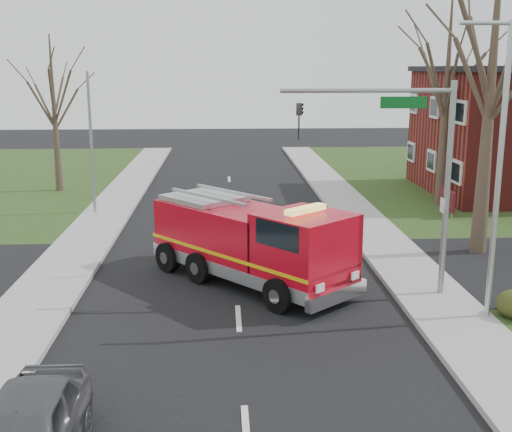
{
  "coord_description": "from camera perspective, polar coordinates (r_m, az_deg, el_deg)",
  "views": [
    {
      "loc": [
        -0.4,
        -17.59,
        7.16
      ],
      "look_at": [
        0.76,
        4.64,
        2.0
      ],
      "focal_mm": 45.0,
      "sensor_mm": 36.0,
      "label": 1
    }
  ],
  "objects": [
    {
      "name": "fire_engine",
      "position": [
        21.54,
        -0.36,
        -2.53
      ],
      "size": [
        6.88,
        7.36,
        3.04
      ],
      "rotation": [
        0.0,
        0.0,
        0.72
      ],
      "color": "#B90819",
      "rests_on": "ground"
    },
    {
      "name": "health_center_sign",
      "position": [
        32.62,
        16.61,
        1.4
      ],
      "size": [
        0.12,
        2.0,
        1.4
      ],
      "color": "#53131B",
      "rests_on": "ground"
    },
    {
      "name": "sidewalk_right",
      "position": [
        20.08,
        16.59,
        -8.18
      ],
      "size": [
        2.4,
        80.0,
        0.15
      ],
      "primitive_type": "cube",
      "color": "gray",
      "rests_on": "ground"
    },
    {
      "name": "streetlight_pole",
      "position": [
        18.87,
        20.67,
        4.26
      ],
      "size": [
        1.48,
        0.16,
        8.4
      ],
      "color": "#B7BABF",
      "rests_on": "ground"
    },
    {
      "name": "traffic_signal_mast",
      "position": [
        20.05,
        13.36,
        5.67
      ],
      "size": [
        5.29,
        0.18,
        6.8
      ],
      "color": "gray",
      "rests_on": "ground"
    },
    {
      "name": "sidewalk_left",
      "position": [
        19.83,
        -20.0,
        -8.71
      ],
      "size": [
        2.4,
        80.0,
        0.15
      ],
      "primitive_type": "cube",
      "color": "gray",
      "rests_on": "ground"
    },
    {
      "name": "ground",
      "position": [
        19.0,
        -1.57,
        -9.1
      ],
      "size": [
        120.0,
        120.0,
        0.0
      ],
      "primitive_type": "plane",
      "color": "black",
      "rests_on": "ground"
    },
    {
      "name": "utility_pole_far",
      "position": [
        32.44,
        -14.43,
        6.16
      ],
      "size": [
        0.14,
        0.14,
        7.0
      ],
      "primitive_type": "cylinder",
      "color": "gray",
      "rests_on": "ground"
    },
    {
      "name": "bare_tree_far",
      "position": [
        34.54,
        16.63,
        11.4
      ],
      "size": [
        5.25,
        5.25,
        10.5
      ],
      "color": "#3C2F23",
      "rests_on": "ground"
    },
    {
      "name": "bare_tree_left",
      "position": [
        38.83,
        -17.58,
        10.1
      ],
      "size": [
        4.5,
        4.5,
        9.0
      ],
      "color": "#3C2F23",
      "rests_on": "ground"
    },
    {
      "name": "bare_tree_near",
      "position": [
        25.59,
        20.31,
        12.83
      ],
      "size": [
        6.0,
        6.0,
        12.0
      ],
      "color": "#3C2F23",
      "rests_on": "ground"
    }
  ]
}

